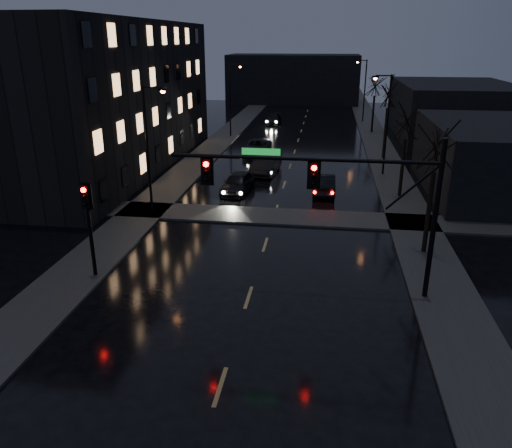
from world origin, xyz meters
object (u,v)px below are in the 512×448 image
(oncoming_car_d, at_px, (273,119))
(oncoming_car_c, at_px, (257,147))
(oncoming_car_b, at_px, (266,164))
(lead_car, at_px, (324,184))
(oncoming_car_a, at_px, (238,183))

(oncoming_car_d, bearing_deg, oncoming_car_c, -88.23)
(oncoming_car_b, bearing_deg, lead_car, -41.11)
(oncoming_car_b, bearing_deg, oncoming_car_c, 108.62)
(oncoming_car_a, bearing_deg, oncoming_car_c, 97.62)
(oncoming_car_c, relative_size, oncoming_car_d, 1.12)
(oncoming_car_a, height_order, lead_car, oncoming_car_a)
(oncoming_car_b, xyz_separation_m, oncoming_car_d, (-2.13, 25.42, -0.19))
(oncoming_car_a, distance_m, oncoming_car_d, 31.23)
(oncoming_car_b, relative_size, lead_car, 1.13)
(oncoming_car_d, bearing_deg, oncoming_car_b, -84.64)
(oncoming_car_d, relative_size, lead_car, 1.00)
(oncoming_car_a, height_order, oncoming_car_d, oncoming_car_a)
(oncoming_car_b, relative_size, oncoming_car_d, 1.14)
(oncoming_car_c, relative_size, lead_car, 1.11)
(oncoming_car_c, distance_m, oncoming_car_d, 18.03)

